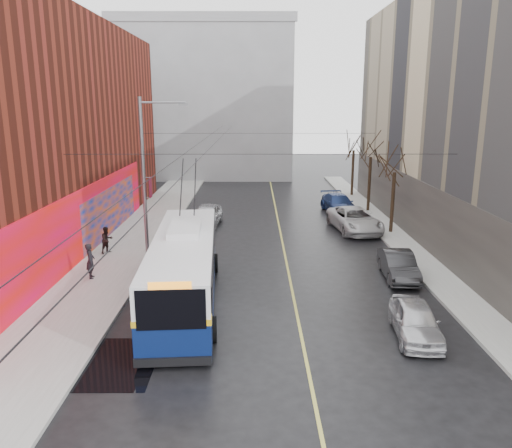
% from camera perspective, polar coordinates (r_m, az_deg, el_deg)
% --- Properties ---
extents(ground, '(140.00, 140.00, 0.00)m').
position_cam_1_polar(ground, '(18.96, 0.74, -13.57)').
color(ground, black).
rests_on(ground, ground).
extents(sidewalk_left, '(4.00, 60.00, 0.15)m').
position_cam_1_polar(sidewalk_left, '(31.08, -14.56, -2.85)').
color(sidewalk_left, gray).
rests_on(sidewalk_left, ground).
extents(sidewalk_right, '(2.00, 60.00, 0.15)m').
position_cam_1_polar(sidewalk_right, '(31.51, 16.99, -2.78)').
color(sidewalk_right, gray).
rests_on(sidewalk_right, ground).
extents(lane_line, '(0.12, 50.00, 0.01)m').
position_cam_1_polar(lane_line, '(32.10, 3.02, -2.02)').
color(lane_line, '#BFB74C').
rests_on(lane_line, ground).
extents(building_far, '(20.50, 12.10, 18.00)m').
position_cam_1_polar(building_far, '(62.10, -5.63, 13.93)').
color(building_far, gray).
rests_on(building_far, ground).
extents(streetlight_pole, '(2.65, 0.60, 9.00)m').
position_cam_1_polar(streetlight_pole, '(27.74, -12.41, 5.42)').
color(streetlight_pole, slate).
rests_on(streetlight_pole, ground).
extents(catenary_wires, '(18.00, 60.00, 0.22)m').
position_cam_1_polar(catenary_wires, '(31.79, -4.30, 9.25)').
color(catenary_wires, black).
extents(tree_near, '(3.20, 3.20, 6.40)m').
position_cam_1_polar(tree_near, '(34.34, 15.63, 6.99)').
color(tree_near, black).
rests_on(tree_near, ground).
extents(tree_mid, '(3.20, 3.20, 6.68)m').
position_cam_1_polar(tree_mid, '(41.06, 13.04, 8.55)').
color(tree_mid, black).
rests_on(tree_mid, ground).
extents(tree_far, '(3.20, 3.20, 6.57)m').
position_cam_1_polar(tree_far, '(47.89, 11.14, 9.19)').
color(tree_far, black).
rests_on(tree_far, ground).
extents(puddle, '(2.80, 3.67, 0.01)m').
position_cam_1_polar(puddle, '(18.39, -15.79, -15.03)').
color(puddle, black).
rests_on(puddle, ground).
extents(pigeons_flying, '(4.43, 3.88, 1.27)m').
position_cam_1_polar(pigeons_flying, '(27.05, -4.00, 10.39)').
color(pigeons_flying, slate).
extents(trolleybus, '(3.45, 12.29, 5.76)m').
position_cam_1_polar(trolleybus, '(22.30, -8.20, -4.96)').
color(trolleybus, '#091745').
rests_on(trolleybus, ground).
extents(parked_car_a, '(1.96, 4.08, 1.34)m').
position_cam_1_polar(parked_car_a, '(20.13, 17.75, -10.45)').
color(parked_car_a, silver).
rests_on(parked_car_a, ground).
extents(parked_car_b, '(1.69, 4.22, 1.36)m').
position_cam_1_polar(parked_car_b, '(26.30, 15.97, -4.57)').
color(parked_car_b, '#272729').
rests_on(parked_car_b, ground).
extents(parked_car_c, '(3.46, 6.12, 1.61)m').
position_cam_1_polar(parked_car_c, '(35.20, 11.20, 0.49)').
color(parked_car_c, '#B8B8BA').
rests_on(parked_car_c, ground).
extents(parked_car_d, '(2.70, 5.32, 1.48)m').
position_cam_1_polar(parked_car_d, '(40.91, 9.43, 2.30)').
color(parked_car_d, navy).
rests_on(parked_car_d, ground).
extents(following_car, '(2.29, 4.73, 1.56)m').
position_cam_1_polar(following_car, '(36.21, -5.64, 1.01)').
color(following_car, '#B3B4B9').
rests_on(following_car, ground).
extents(pedestrian_a, '(0.56, 0.73, 1.78)m').
position_cam_1_polar(pedestrian_a, '(26.16, -18.40, -4.02)').
color(pedestrian_a, black).
rests_on(pedestrian_a, sidewalk_left).
extents(pedestrian_b, '(0.93, 0.96, 1.56)m').
position_cam_1_polar(pedestrian_b, '(30.24, -16.67, -1.75)').
color(pedestrian_b, black).
rests_on(pedestrian_b, sidewalk_left).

